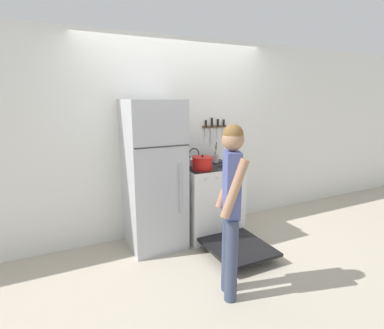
% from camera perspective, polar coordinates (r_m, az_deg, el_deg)
% --- Properties ---
extents(ground_plane, '(14.00, 14.00, 0.00)m').
position_cam_1_polar(ground_plane, '(4.34, -2.59, -11.87)').
color(ground_plane, '#B2A893').
extents(wall_back, '(10.00, 0.06, 2.55)m').
position_cam_1_polar(wall_back, '(4.01, -2.94, 5.13)').
color(wall_back, silver).
rests_on(wall_back, ground_plane).
extents(refrigerator, '(0.64, 0.67, 1.78)m').
position_cam_1_polar(refrigerator, '(3.60, -7.31, -2.06)').
color(refrigerator, '#B7BABF').
rests_on(refrigerator, ground_plane).
extents(stove_range, '(0.74, 1.40, 0.93)m').
position_cam_1_polar(stove_range, '(3.98, 3.45, -6.97)').
color(stove_range, white).
rests_on(stove_range, ground_plane).
extents(dutch_oven_pot, '(0.30, 0.26, 0.18)m').
position_cam_1_polar(dutch_oven_pot, '(3.68, 2.01, 0.29)').
color(dutch_oven_pot, red).
rests_on(dutch_oven_pot, stove_range).
extents(tea_kettle, '(0.25, 0.20, 0.23)m').
position_cam_1_polar(tea_kettle, '(3.92, 0.39, 0.77)').
color(tea_kettle, silver).
rests_on(tea_kettle, stove_range).
extents(utensil_jar, '(0.08, 0.08, 0.28)m').
position_cam_1_polar(utensil_jar, '(4.08, 4.57, 1.33)').
color(utensil_jar, '#B7BABF').
rests_on(utensil_jar, stove_range).
extents(person, '(0.33, 0.38, 1.58)m').
position_cam_1_polar(person, '(2.64, 7.46, -7.21)').
color(person, '#38425B').
rests_on(person, ground_plane).
extents(wall_knife_strip, '(0.38, 0.03, 0.36)m').
position_cam_1_polar(wall_knife_strip, '(4.20, 4.33, 7.26)').
color(wall_knife_strip, brown).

